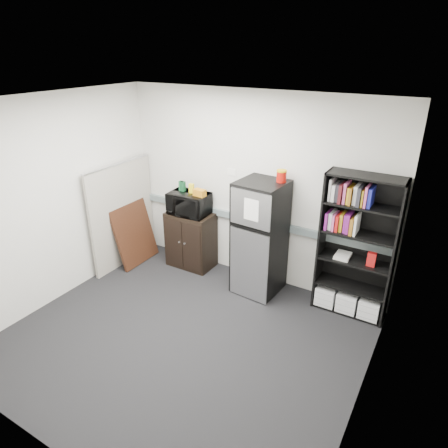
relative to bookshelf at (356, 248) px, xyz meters
name	(u,v)px	position (x,y,z in m)	size (l,w,h in m)	color
floor	(184,338)	(-1.53, -1.57, -0.91)	(4.00, 4.00, 0.00)	black
wall_back	(253,190)	(-1.53, 0.18, 0.44)	(4.00, 0.02, 2.70)	silver
wall_right	(374,291)	(0.47, -1.57, 0.44)	(0.02, 3.50, 2.70)	silver
wall_left	(53,202)	(-3.53, -1.57, 0.44)	(0.02, 3.50, 2.70)	silver
ceiling	(171,104)	(-1.53, -1.57, 1.79)	(4.00, 3.50, 0.02)	white
electrical_raceway	(251,220)	(-1.53, 0.15, -0.01)	(3.92, 0.05, 0.10)	slate
wall_note	(231,172)	(-1.88, 0.18, 0.64)	(0.14, 0.00, 0.10)	white
bookshelf	(356,248)	(0.00, 0.00, 0.00)	(0.90, 0.34, 1.85)	black
cubicle_partition	(123,214)	(-3.43, -0.49, -0.10)	(0.06, 1.30, 1.62)	#9B9589
cabinet	(191,240)	(-2.46, -0.06, -0.47)	(0.70, 0.47, 0.88)	black
microwave	(189,204)	(-2.46, -0.08, 0.13)	(0.59, 0.40, 0.33)	black
snack_box_a	(181,186)	(-2.61, -0.05, 0.37)	(0.07, 0.05, 0.15)	#18542D
snack_box_b	(183,186)	(-2.58, -0.05, 0.37)	(0.07, 0.05, 0.15)	#0D3D1F
snack_box_c	(191,188)	(-2.43, -0.05, 0.37)	(0.07, 0.05, 0.14)	yellow
snack_bag	(200,193)	(-2.25, -0.10, 0.35)	(0.18, 0.10, 0.10)	#BB7412
refrigerator	(259,238)	(-1.25, -0.14, -0.11)	(0.64, 0.67, 1.60)	black
coffee_can	(282,175)	(-1.04, -0.02, 0.78)	(0.13, 0.13, 0.18)	#B11008
framed_poster	(135,233)	(-3.30, -0.41, -0.43)	(0.28, 0.75, 0.95)	black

